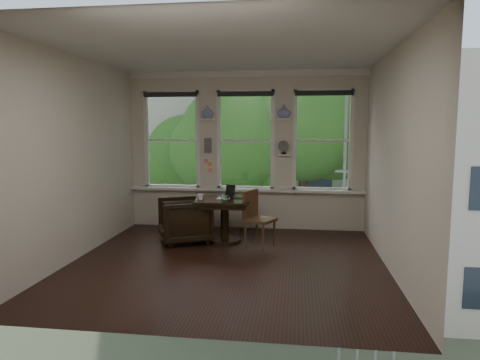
# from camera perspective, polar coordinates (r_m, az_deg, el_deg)

# --- Properties ---
(ground) EXTENTS (4.50, 4.50, 0.00)m
(ground) POSITION_cam_1_polar(r_m,az_deg,el_deg) (6.31, -1.71, -10.94)
(ground) COLOR black
(ground) RESTS_ON ground
(ceiling) EXTENTS (4.50, 4.50, 0.00)m
(ceiling) POSITION_cam_1_polar(r_m,az_deg,el_deg) (6.09, -1.82, 16.99)
(ceiling) COLOR silver
(ceiling) RESTS_ON ground
(wall_back) EXTENTS (4.50, 0.00, 4.50)m
(wall_back) POSITION_cam_1_polar(r_m,az_deg,el_deg) (8.24, 0.78, 3.94)
(wall_back) COLOR beige
(wall_back) RESTS_ON ground
(wall_front) EXTENTS (4.50, 0.00, 4.50)m
(wall_front) POSITION_cam_1_polar(r_m,az_deg,el_deg) (3.82, -7.22, 0.23)
(wall_front) COLOR beige
(wall_front) RESTS_ON ground
(wall_left) EXTENTS (0.00, 4.50, 4.50)m
(wall_left) POSITION_cam_1_polar(r_m,az_deg,el_deg) (6.76, -20.97, 2.78)
(wall_left) COLOR beige
(wall_left) RESTS_ON ground
(wall_right) EXTENTS (0.00, 4.50, 4.50)m
(wall_right) POSITION_cam_1_polar(r_m,az_deg,el_deg) (6.07, 19.70, 2.40)
(wall_right) COLOR beige
(wall_right) RESTS_ON ground
(window_left) EXTENTS (1.10, 0.12, 1.90)m
(window_left) POSITION_cam_1_polar(r_m,az_deg,el_deg) (8.53, -8.99, 5.30)
(window_left) COLOR white
(window_left) RESTS_ON ground
(window_center) EXTENTS (1.10, 0.12, 1.90)m
(window_center) POSITION_cam_1_polar(r_m,az_deg,el_deg) (8.23, 0.78, 5.33)
(window_center) COLOR white
(window_center) RESTS_ON ground
(window_right) EXTENTS (1.10, 0.12, 1.90)m
(window_right) POSITION_cam_1_polar(r_m,az_deg,el_deg) (8.19, 10.95, 5.19)
(window_right) COLOR white
(window_right) RESTS_ON ground
(shelf_left) EXTENTS (0.26, 0.16, 0.03)m
(shelf_left) POSITION_cam_1_polar(r_m,az_deg,el_deg) (8.25, -4.36, 8.09)
(shelf_left) COLOR white
(shelf_left) RESTS_ON ground
(shelf_right) EXTENTS (0.26, 0.16, 0.03)m
(shelf_right) POSITION_cam_1_polar(r_m,az_deg,el_deg) (8.08, 5.86, 8.10)
(shelf_right) COLOR white
(shelf_right) RESTS_ON ground
(intercom) EXTENTS (0.14, 0.06, 0.28)m
(intercom) POSITION_cam_1_polar(r_m,az_deg,el_deg) (8.28, -4.28, 4.63)
(intercom) COLOR #59544F
(intercom) RESTS_ON ground
(sticky_notes) EXTENTS (0.16, 0.01, 0.24)m
(sticky_notes) POSITION_cam_1_polar(r_m,az_deg,el_deg) (8.31, -4.25, 2.22)
(sticky_notes) COLOR pink
(sticky_notes) RESTS_ON ground
(desk_fan) EXTENTS (0.20, 0.20, 0.24)m
(desk_fan) POSITION_cam_1_polar(r_m,az_deg,el_deg) (8.07, 5.81, 4.05)
(desk_fan) COLOR #59544F
(desk_fan) RESTS_ON ground
(vase_left) EXTENTS (0.24, 0.24, 0.25)m
(vase_left) POSITION_cam_1_polar(r_m,az_deg,el_deg) (8.25, -4.37, 9.06)
(vase_left) COLOR white
(vase_left) RESTS_ON shelf_left
(vase_right) EXTENTS (0.24, 0.24, 0.25)m
(vase_right) POSITION_cam_1_polar(r_m,az_deg,el_deg) (8.08, 5.88, 9.08)
(vase_right) COLOR white
(vase_right) RESTS_ON shelf_right
(table) EXTENTS (0.90, 0.90, 0.75)m
(table) POSITION_cam_1_polar(r_m,az_deg,el_deg) (7.31, -2.05, -5.37)
(table) COLOR black
(table) RESTS_ON ground
(armchair_left) EXTENTS (1.09, 1.08, 0.75)m
(armchair_left) POSITION_cam_1_polar(r_m,az_deg,el_deg) (7.35, -7.40, -5.34)
(armchair_left) COLOR black
(armchair_left) RESTS_ON ground
(cushion_red) EXTENTS (0.45, 0.45, 0.06)m
(cushion_red) POSITION_cam_1_polar(r_m,az_deg,el_deg) (7.34, -7.41, -4.79)
(cushion_red) COLOR maroon
(cushion_red) RESTS_ON armchair_left
(side_chair_right) EXTENTS (0.57, 0.57, 0.92)m
(side_chair_right) POSITION_cam_1_polar(r_m,az_deg,el_deg) (6.98, 2.69, -5.27)
(side_chair_right) COLOR #3F2416
(side_chair_right) RESTS_ON ground
(laptop) EXTENTS (0.39, 0.29, 0.03)m
(laptop) POSITION_cam_1_polar(r_m,az_deg,el_deg) (7.29, -1.19, -2.29)
(laptop) COLOR black
(laptop) RESTS_ON table
(mug) EXTENTS (0.14, 0.14, 0.10)m
(mug) POSITION_cam_1_polar(r_m,az_deg,el_deg) (7.13, -5.25, -2.26)
(mug) COLOR white
(mug) RESTS_ON table
(drinking_glass) EXTENTS (0.16, 0.16, 0.10)m
(drinking_glass) POSITION_cam_1_polar(r_m,az_deg,el_deg) (6.94, -2.04, -2.47)
(drinking_glass) COLOR white
(drinking_glass) RESTS_ON table
(tablet) EXTENTS (0.17, 0.11, 0.22)m
(tablet) POSITION_cam_1_polar(r_m,az_deg,el_deg) (7.32, -1.30, -1.49)
(tablet) COLOR black
(tablet) RESTS_ON table
(papers) EXTENTS (0.23, 0.30, 0.00)m
(papers) POSITION_cam_1_polar(r_m,az_deg,el_deg) (7.31, -2.14, -2.38)
(papers) COLOR silver
(papers) RESTS_ON table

